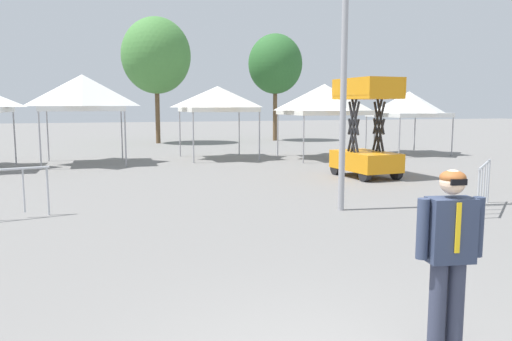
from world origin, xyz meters
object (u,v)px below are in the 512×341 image
at_px(canopy_tent_left_of_center, 324,99).
at_px(person_foreground, 449,250).
at_px(canopy_tent_center, 83,93).
at_px(crowd_barrier_mid_lot, 484,177).
at_px(canopy_tent_behind_left, 218,99).
at_px(tree_behind_tents_center, 275,64).
at_px(scissor_lift, 366,146).
at_px(canopy_tent_behind_center, 409,104).
at_px(tree_behind_tents_left, 156,56).

height_order(canopy_tent_left_of_center, person_foreground, canopy_tent_left_of_center).
relative_size(canopy_tent_center, crowd_barrier_mid_lot, 2.23).
relative_size(canopy_tent_behind_left, tree_behind_tents_center, 0.45).
height_order(canopy_tent_behind_left, scissor_lift, scissor_lift).
bearing_deg(canopy_tent_behind_center, canopy_tent_left_of_center, -174.02).
relative_size(canopy_tent_behind_left, canopy_tent_left_of_center, 0.91).
bearing_deg(crowd_barrier_mid_lot, tree_behind_tents_left, 100.71).
bearing_deg(tree_behind_tents_left, canopy_tent_center, -112.45).
xyz_separation_m(canopy_tent_behind_center, person_foreground, (-11.63, -17.15, -1.38)).
bearing_deg(person_foreground, scissor_lift, 62.90).
relative_size(canopy_tent_behind_left, canopy_tent_behind_center, 1.05).
xyz_separation_m(canopy_tent_center, person_foreground, (3.32, -17.74, -1.83)).
distance_m(canopy_tent_behind_left, person_foreground, 18.26).
relative_size(canopy_tent_center, canopy_tent_behind_center, 1.18).
distance_m(scissor_lift, person_foreground, 12.07).
bearing_deg(canopy_tent_center, scissor_lift, -38.42).
xyz_separation_m(canopy_tent_behind_left, scissor_lift, (3.17, -7.29, -1.61)).
height_order(canopy_tent_behind_left, crowd_barrier_mid_lot, canopy_tent_behind_left).
height_order(person_foreground, tree_behind_tents_center, tree_behind_tents_center).
bearing_deg(tree_behind_tents_center, canopy_tent_center, -139.48).
xyz_separation_m(scissor_lift, person_foreground, (-5.50, -10.75, 0.00)).
bearing_deg(tree_behind_tents_center, scissor_lift, -100.80).
relative_size(person_foreground, tree_behind_tents_left, 0.23).
relative_size(scissor_lift, tree_behind_tents_left, 0.42).
distance_m(person_foreground, tree_behind_tents_center, 29.74).
height_order(scissor_lift, crowd_barrier_mid_lot, scissor_lift).
distance_m(canopy_tent_behind_center, scissor_lift, 8.97).
height_order(canopy_tent_behind_center, tree_behind_tents_center, tree_behind_tents_center).
bearing_deg(canopy_tent_behind_left, scissor_lift, -66.49).
height_order(canopy_tent_left_of_center, tree_behind_tents_center, tree_behind_tents_center).
bearing_deg(canopy_tent_left_of_center, canopy_tent_behind_center, 5.98).
bearing_deg(canopy_tent_center, canopy_tent_behind_center, -2.26).
bearing_deg(canopy_tent_center, canopy_tent_behind_left, 3.02).
distance_m(canopy_tent_left_of_center, scissor_lift, 6.26).
relative_size(canopy_tent_behind_center, person_foreground, 1.71).
relative_size(canopy_tent_behind_left, person_foreground, 1.80).
height_order(scissor_lift, person_foreground, scissor_lift).
bearing_deg(tree_behind_tents_left, canopy_tent_behind_center, -45.75).
bearing_deg(person_foreground, canopy_tent_center, 100.59).
xyz_separation_m(canopy_tent_behind_left, crowd_barrier_mid_lot, (2.95, -12.79, -1.89)).
xyz_separation_m(canopy_tent_behind_left, canopy_tent_behind_center, (9.30, -0.89, -0.22)).
bearing_deg(canopy_tent_behind_left, tree_behind_tents_left, 97.72).
xyz_separation_m(canopy_tent_left_of_center, tree_behind_tents_left, (-5.89, 11.45, 2.78)).
distance_m(canopy_tent_behind_left, scissor_lift, 8.11).
bearing_deg(tree_behind_tents_center, person_foreground, -107.41).
distance_m(tree_behind_tents_left, tree_behind_tents_center, 7.85).
bearing_deg(canopy_tent_center, person_foreground, -79.41).
bearing_deg(person_foreground, crowd_barrier_mid_lot, 44.83).
bearing_deg(scissor_lift, tree_behind_tents_center, 79.20).
distance_m(canopy_tent_center, canopy_tent_behind_center, 14.96).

